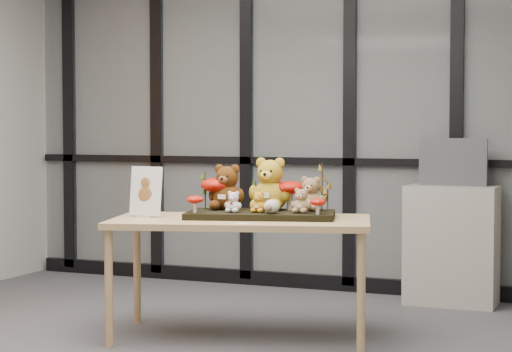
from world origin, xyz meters
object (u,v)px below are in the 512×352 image
at_px(display_table, 241,229).
at_px(bear_tan_back, 311,192).
at_px(mushroom_front_right, 318,206).
at_px(cabinet, 452,245).
at_px(mushroom_back_right, 290,194).
at_px(bear_beige_small, 302,199).
at_px(plush_cream_hedgehog, 272,206).
at_px(bear_pooh_yellow, 270,181).
at_px(bear_white_bow, 234,201).
at_px(sign_holder, 146,193).
at_px(bear_brown_medium, 227,185).
at_px(mushroom_front_left, 195,203).
at_px(diorama_tray, 261,215).
at_px(mushroom_back_left, 216,192).
at_px(bear_small_yellow, 259,201).
at_px(monitor, 453,162).

bearing_deg(display_table, bear_tan_back, 18.25).
bearing_deg(mushroom_front_right, cabinet, 71.34).
bearing_deg(mushroom_back_right, bear_beige_small, -50.46).
bearing_deg(bear_tan_back, plush_cream_hedgehog, -135.19).
relative_size(bear_pooh_yellow, bear_white_bow, 2.53).
height_order(mushroom_back_right, sign_holder, sign_holder).
xyz_separation_m(bear_brown_medium, bear_white_bow, (0.12, -0.16, -0.09)).
xyz_separation_m(bear_white_bow, mushroom_front_right, (0.53, 0.07, -0.02)).
relative_size(mushroom_front_left, sign_holder, 0.37).
bearing_deg(bear_pooh_yellow, bear_tan_back, -8.09).
relative_size(diorama_tray, cabinet, 1.04).
bearing_deg(mushroom_back_right, sign_holder, -154.34).
height_order(mushroom_front_left, mushroom_front_right, mushroom_front_left).
bearing_deg(cabinet, bear_white_bow, -122.78).
relative_size(bear_beige_small, mushroom_back_left, 0.76).
bearing_deg(bear_small_yellow, plush_cream_hedgehog, -36.69).
height_order(bear_white_bow, bear_beige_small, bear_beige_small).
xyz_separation_m(plush_cream_hedgehog, mushroom_front_left, (-0.47, -0.12, 0.01)).
bearing_deg(bear_small_yellow, sign_holder, 177.16).
distance_m(diorama_tray, plush_cream_hedgehog, 0.18).
distance_m(bear_pooh_yellow, bear_brown_medium, 0.28).
xyz_separation_m(display_table, monitor, (1.03, 1.63, 0.38)).
relative_size(diorama_tray, monitor, 1.84).
distance_m(bear_small_yellow, mushroom_back_left, 0.36).
relative_size(bear_small_yellow, bear_beige_small, 0.86).
bearing_deg(bear_beige_small, mushroom_front_right, -37.74).
bearing_deg(bear_brown_medium, plush_cream_hedgehog, -38.24).
distance_m(display_table, mushroom_back_left, 0.34).
bearing_deg(display_table, bear_pooh_yellow, 46.76).
bearing_deg(bear_beige_small, bear_white_bow, -178.99).
distance_m(bear_beige_small, sign_holder, 1.00).
xyz_separation_m(bear_beige_small, sign_holder, (-0.97, -0.23, 0.03)).
bearing_deg(bear_beige_small, diorama_tray, 163.39).
distance_m(bear_small_yellow, bear_beige_small, 0.27).
height_order(bear_brown_medium, bear_small_yellow, bear_brown_medium).
bearing_deg(cabinet, bear_beige_small, -113.20).
xyz_separation_m(plush_cream_hedgehog, mushroom_back_right, (0.02, 0.28, 0.05)).
distance_m(bear_beige_small, mushroom_back_right, 0.22).
bearing_deg(monitor, cabinet, -90.00).
bearing_deg(monitor, bear_brown_medium, -128.06).
distance_m(bear_brown_medium, bear_beige_small, 0.53).
height_order(mushroom_back_left, sign_holder, sign_holder).
height_order(diorama_tray, bear_small_yellow, bear_small_yellow).
xyz_separation_m(bear_small_yellow, bear_beige_small, (0.26, 0.07, 0.01)).
height_order(plush_cream_hedgehog, mushroom_front_right, mushroom_front_right).
xyz_separation_m(mushroom_front_right, monitor, (0.53, 1.60, 0.22)).
distance_m(bear_small_yellow, plush_cream_hedgehog, 0.11).
xyz_separation_m(bear_brown_medium, mushroom_front_right, (0.65, -0.09, -0.11)).
bearing_deg(bear_beige_small, mushroom_back_right, 113.95).
relative_size(bear_tan_back, plush_cream_hedgehog, 2.48).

